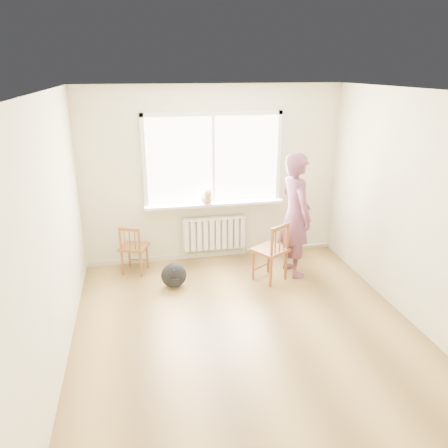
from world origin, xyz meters
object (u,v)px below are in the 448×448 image
chair_left (133,249)px  backpack (174,275)px  person (295,215)px  chair_right (273,252)px  cat (207,197)px

chair_left → backpack: 0.81m
chair_left → person: size_ratio=0.42×
chair_left → backpack: bearing=154.8°
chair_right → backpack: size_ratio=2.47×
cat → chair_left: bearing=-172.2°
chair_right → cat: cat is taller
backpack → cat: bearing=51.1°
chair_left → person: bearing=-170.2°
chair_left → chair_right: size_ratio=0.86×
chair_left → person: 2.43m
cat → chair_right: bearing=-47.1°
chair_left → backpack: chair_left is taller
person → cat: person is taller
chair_left → backpack: size_ratio=2.13×
chair_right → cat: (-0.80, 0.83, 0.63)m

